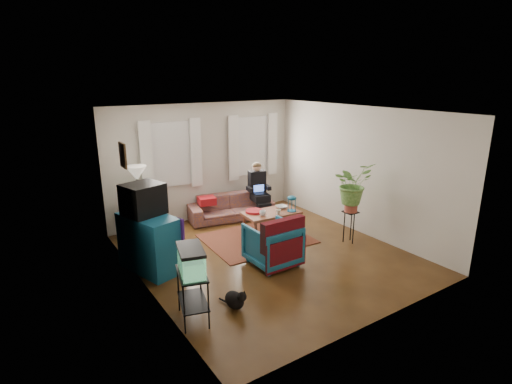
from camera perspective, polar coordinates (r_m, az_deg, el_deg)
floor at (r=7.42m, az=1.72°, el=-8.91°), size 4.50×5.00×0.01m
ceiling at (r=6.74m, az=1.91°, el=11.52°), size 4.50×5.00×0.01m
wall_back at (r=9.07m, az=-7.34°, el=4.32°), size 4.50×0.01×2.60m
wall_front at (r=5.24m, az=17.82°, el=-5.33°), size 4.50×0.01×2.60m
wall_left at (r=6.02m, az=-16.02°, el=-2.36°), size 0.01×5.00×2.60m
wall_right at (r=8.43m, az=14.43°, el=3.02°), size 0.01×5.00×2.60m
window_left at (r=8.69m, az=-12.09°, el=5.25°), size 1.08×0.04×1.38m
window_right at (r=9.61m, az=-0.60°, el=6.64°), size 1.08×0.04×1.38m
curtains_left at (r=8.62m, az=-11.89°, el=5.17°), size 1.36×0.06×1.50m
curtains_right at (r=9.54m, az=-0.34°, el=6.57°), size 1.36×0.06×1.50m
picture_frame at (r=6.66m, az=-18.42°, el=5.00°), size 0.04×0.32×0.40m
area_rug at (r=8.08m, az=0.09°, el=-6.68°), size 2.08×1.70×0.01m
sofa at (r=9.10m, az=-3.66°, el=-1.59°), size 2.01×1.12×0.74m
seated_person at (r=9.27m, az=0.34°, el=0.03°), size 0.58×0.67×1.13m
side_table at (r=8.44m, az=-16.19°, el=-3.59°), size 0.67×0.67×0.77m
table_lamp at (r=8.23m, az=-16.58°, el=1.10°), size 0.51×0.51×0.70m
dresser at (r=6.92m, az=-14.99°, el=-7.06°), size 0.82×1.18×0.97m
crt_tv at (r=6.76m, az=-15.83°, el=-0.99°), size 0.72×0.68×0.51m
aquarium_stand at (r=5.53m, az=-9.01°, el=-14.52°), size 0.50×0.69×0.69m
aquarium at (r=5.28m, az=-9.26°, el=-9.59°), size 0.45×0.63×0.36m
black_cat at (r=5.80m, az=-3.10°, el=-14.92°), size 0.32×0.41×0.31m
armchair at (r=6.92m, az=2.35°, el=-7.17°), size 0.79×0.74×0.81m
serape_throw at (r=6.63m, az=3.97°, el=-6.71°), size 0.82×0.19×0.67m
coffee_table at (r=8.27m, az=2.17°, el=-4.41°), size 1.19×0.71×0.48m
cup_a at (r=7.96m, az=0.98°, el=-3.03°), size 0.14×0.14×0.10m
cup_b at (r=8.05m, az=3.21°, el=-2.85°), size 0.11×0.11×0.10m
bowl at (r=8.42m, az=3.65°, el=-2.13°), size 0.24×0.24×0.06m
snack_tray at (r=8.16m, az=-0.26°, el=-2.76°), size 0.38×0.38×0.04m
birdcage at (r=8.22m, az=5.14°, el=-1.62°), size 0.20×0.20×0.33m
plant_stand at (r=8.04m, az=13.21°, el=-4.87°), size 0.28×0.28×0.63m
potted_plant at (r=7.80m, az=13.57°, el=0.31°), size 0.75×0.65×0.80m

